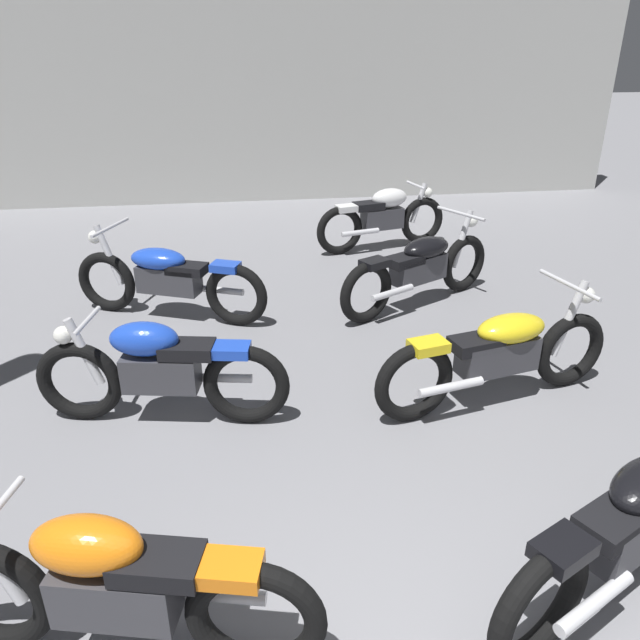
{
  "coord_description": "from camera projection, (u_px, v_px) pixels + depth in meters",
  "views": [
    {
      "loc": [
        -0.68,
        -1.19,
        2.79
      ],
      "look_at": [
        0.0,
        3.57,
        0.55
      ],
      "focal_mm": 34.73,
      "sensor_mm": 36.0,
      "label": 1
    }
  ],
  "objects": [
    {
      "name": "back_wall",
      "position": [
        266.0,
        96.0,
        10.66
      ],
      "size": [
        12.73,
        0.24,
        3.6
      ],
      "primitive_type": "cube",
      "color": "#B2B2AD",
      "rests_on": "ground"
    },
    {
      "name": "motorcycle_left_row_0",
      "position": [
        114.0,
        587.0,
        2.86
      ],
      "size": [
        1.94,
        0.65,
        0.88
      ],
      "color": "black",
      "rests_on": "ground"
    },
    {
      "name": "motorcycle_left_row_1",
      "position": [
        160.0,
        369.0,
        4.71
      ],
      "size": [
        1.96,
        0.56,
        0.88
      ],
      "color": "black",
      "rests_on": "ground"
    },
    {
      "name": "motorcycle_right_row_2",
      "position": [
        420.0,
        267.0,
        6.79
      ],
      "size": [
        1.96,
        1.16,
        0.97
      ],
      "color": "black",
      "rests_on": "ground"
    },
    {
      "name": "motorcycle_right_row_3",
      "position": [
        383.0,
        217.0,
        8.62
      ],
      "size": [
        1.94,
        0.69,
        0.88
      ],
      "color": "black",
      "rests_on": "ground"
    },
    {
      "name": "motorcycle_left_row_2",
      "position": [
        168.0,
        278.0,
        6.49
      ],
      "size": [
        2.05,
        1.02,
        0.97
      ],
      "color": "black",
      "rests_on": "ground"
    },
    {
      "name": "motorcycle_right_row_0",
      "position": [
        635.0,
        521.0,
        3.26
      ],
      "size": [
        1.99,
        1.12,
        0.97
      ],
      "color": "black",
      "rests_on": "ground"
    },
    {
      "name": "motorcycle_right_row_1",
      "position": [
        499.0,
        353.0,
        4.97
      ],
      "size": [
        2.14,
        0.8,
        0.97
      ],
      "color": "black",
      "rests_on": "ground"
    }
  ]
}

